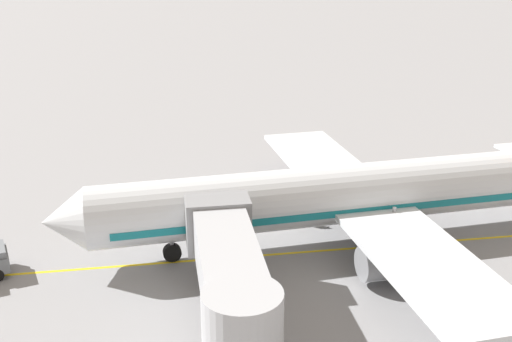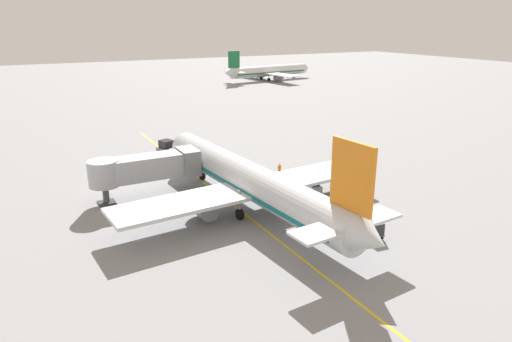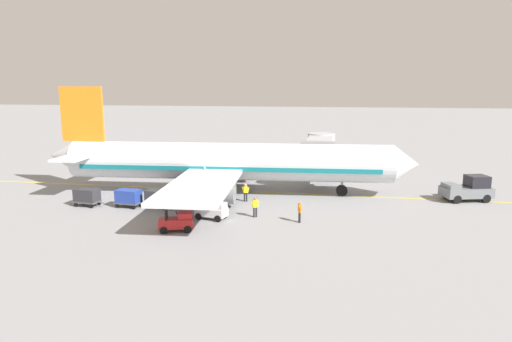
{
  "view_description": "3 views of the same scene",
  "coord_description": "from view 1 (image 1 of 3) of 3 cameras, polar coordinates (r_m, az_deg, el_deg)",
  "views": [
    {
      "loc": [
        -33.21,
        11.21,
        17.9
      ],
      "look_at": [
        3.73,
        5.22,
        4.16
      ],
      "focal_mm": 43.26,
      "sensor_mm": 36.0,
      "label": 1
    },
    {
      "loc": [
        -19.79,
        -40.97,
        19.13
      ],
      "look_at": [
        2.57,
        0.81,
        3.66
      ],
      "focal_mm": 32.27,
      "sensor_mm": 36.0,
      "label": 2
    },
    {
      "loc": [
        43.66,
        10.29,
        10.57
      ],
      "look_at": [
        2.33,
        2.7,
        2.63
      ],
      "focal_mm": 31.24,
      "sensor_mm": 36.0,
      "label": 3
    }
  ],
  "objects": [
    {
      "name": "gate_lead_in_line",
      "position": [
        39.36,
        8.46,
        -7.12
      ],
      "size": [
        0.24,
        80.0,
        0.01
      ],
      "primitive_type": "cube",
      "color": "gold",
      "rests_on": "ground"
    },
    {
      "name": "baggage_cart_tail_end",
      "position": [
        50.22,
        18.61,
        -0.66
      ],
      "size": [
        1.54,
        2.96,
        1.58
      ],
      "color": "#4C4C51",
      "rests_on": "ground"
    },
    {
      "name": "ground_crew_marshaller",
      "position": [
        41.88,
        4.3,
        -3.76
      ],
      "size": [
        0.34,
        0.72,
        1.69
      ],
      "color": "#232328",
      "rests_on": "ground"
    },
    {
      "name": "baggage_tug_trailing",
      "position": [
        51.25,
        5.39,
        0.48
      ],
      "size": [
        1.9,
        2.74,
        1.62
      ],
      "color": "#B21E1E",
      "rests_on": "ground"
    },
    {
      "name": "baggage_cart_third_in_train",
      "position": [
        48.31,
        14.71,
        -1.06
      ],
      "size": [
        1.54,
        2.96,
        1.58
      ],
      "color": "#4C4C51",
      "rests_on": "ground"
    },
    {
      "name": "ground_plane",
      "position": [
        39.36,
        8.46,
        -7.12
      ],
      "size": [
        400.0,
        400.0,
        0.0
      ],
      "primitive_type": "plane",
      "color": "gray"
    },
    {
      "name": "baggage_cart_front",
      "position": [
        45.88,
        8.55,
        -1.75
      ],
      "size": [
        1.54,
        2.96,
        1.58
      ],
      "color": "#4C4C51",
      "rests_on": "ground"
    },
    {
      "name": "parked_airliner",
      "position": [
        39.16,
        8.97,
        -2.16
      ],
      "size": [
        30.32,
        37.35,
        10.63
      ],
      "color": "silver",
      "rests_on": "ground"
    },
    {
      "name": "baggage_cart_second_in_train",
      "position": [
        47.03,
        11.88,
        -1.41
      ],
      "size": [
        1.54,
        2.96,
        1.58
      ],
      "color": "#4C4C51",
      "rests_on": "ground"
    },
    {
      "name": "ground_crew_loader",
      "position": [
        46.22,
        -4.04,
        -1.4
      ],
      "size": [
        0.72,
        0.34,
        1.69
      ],
      "color": "#232328",
      "rests_on": "ground"
    },
    {
      "name": "baggage_tug_lead",
      "position": [
        47.75,
        4.36,
        -0.99
      ],
      "size": [
        1.74,
        2.7,
        1.62
      ],
      "color": "silver",
      "rests_on": "ground"
    },
    {
      "name": "jet_bridge",
      "position": [
        29.62,
        -2.51,
        -9.04
      ],
      "size": [
        12.33,
        3.5,
        4.98
      ],
      "color": "#A8AAAF",
      "rests_on": "ground"
    },
    {
      "name": "ground_crew_wing_walker",
      "position": [
        45.94,
        0.69,
        -1.48
      ],
      "size": [
        0.42,
        0.68,
        1.69
      ],
      "color": "#232328",
      "rests_on": "ground"
    }
  ]
}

